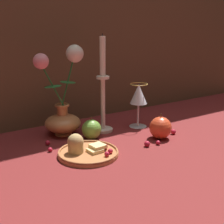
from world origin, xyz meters
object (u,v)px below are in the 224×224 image
object	(u,v)px
wine_glass	(139,96)
candlestick	(103,94)
vase	(63,107)
plate_with_pastries	(86,150)
apple_beside_vase	(160,128)
apple_near_glass	(92,129)

from	to	relation	value
wine_glass	candlestick	size ratio (longest dim) A/B	0.48
vase	plate_with_pastries	bearing A→B (deg)	-96.86
plate_with_pastries	apple_beside_vase	distance (m)	0.29
plate_with_pastries	apple_near_glass	size ratio (longest dim) A/B	2.31
plate_with_pastries	apple_near_glass	xyz separation A→B (m)	(0.09, 0.12, 0.02)
wine_glass	candlestick	distance (m)	0.15
plate_with_pastries	candlestick	xyz separation A→B (m)	(0.16, 0.16, 0.13)
vase	apple_beside_vase	world-z (taller)	vase
plate_with_pastries	apple_near_glass	distance (m)	0.15
vase	candlestick	distance (m)	0.15
apple_near_glass	wine_glass	bearing A→B (deg)	4.56
wine_glass	plate_with_pastries	bearing A→B (deg)	-156.33
vase	apple_near_glass	world-z (taller)	vase
vase	wine_glass	distance (m)	0.29
wine_glass	apple_near_glass	size ratio (longest dim) A/B	2.11
wine_glass	apple_near_glass	xyz separation A→B (m)	(-0.22, -0.02, -0.09)
vase	apple_beside_vase	xyz separation A→B (m)	(0.26, -0.22, -0.06)
plate_with_pastries	candlestick	world-z (taller)	candlestick
candlestick	apple_near_glass	xyz separation A→B (m)	(-0.08, -0.05, -0.11)
apple_beside_vase	apple_near_glass	distance (m)	0.24
apple_beside_vase	vase	bearing A→B (deg)	139.68
apple_beside_vase	candlestick	bearing A→B (deg)	124.90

